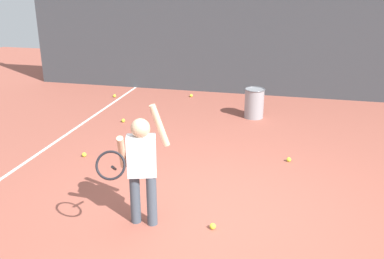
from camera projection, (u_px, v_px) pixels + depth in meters
ground_plane at (213, 215)px, 4.88m from camera, size 20.00×20.00×0.00m
court_line_sideline at (34, 157)px, 6.43m from camera, size 0.05×9.00×0.00m
back_fence_windscreen at (261, 30)px, 9.29m from camera, size 10.82×0.08×2.90m
fence_post_0 at (44, 20)px, 10.47m from camera, size 0.09×0.09×3.05m
fence_post_1 at (183, 24)px, 9.70m from camera, size 0.09×0.09×3.05m
fence_post_2 at (346, 28)px, 8.94m from camera, size 0.09×0.09×3.05m
tennis_player at (141, 163)px, 4.46m from camera, size 0.59×0.72×1.35m
ball_hopper at (254, 103)px, 8.11m from camera, size 0.38×0.38×0.56m
tennis_ball_1 at (123, 121)px, 7.92m from camera, size 0.07×0.07×0.07m
tennis_ball_2 at (191, 95)px, 9.56m from camera, size 0.07×0.07×0.07m
tennis_ball_3 at (84, 155)px, 6.42m from camera, size 0.07×0.07×0.07m
tennis_ball_4 at (289, 160)px, 6.25m from camera, size 0.07×0.07×0.07m
tennis_ball_5 at (114, 96)px, 9.54m from camera, size 0.07×0.07×0.07m
tennis_ball_8 at (213, 226)px, 4.60m from camera, size 0.07×0.07×0.07m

